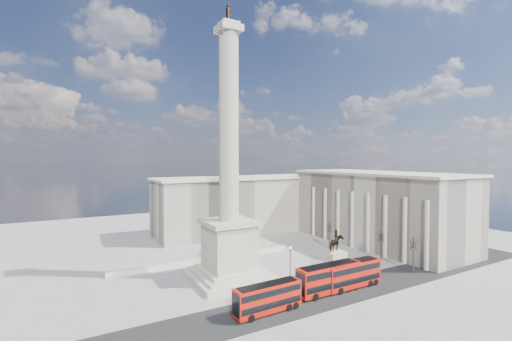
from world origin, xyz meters
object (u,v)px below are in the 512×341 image
object	(u,v)px
red_bus_a	(268,298)
red_bus_c	(352,274)
red_bus_b	(329,278)
pedestrian_walking	(324,281)
red_bus_d	(455,252)
pedestrian_standing	(331,272)
nelsons_column	(229,209)
pedestrian_crossing	(313,281)
victorian_lamp	(290,260)
equestrian_statue	(336,260)

from	to	relation	value
red_bus_a	red_bus_c	xyz separation A→B (m)	(17.47, 1.02, 0.18)
red_bus_b	pedestrian_walking	world-z (taller)	red_bus_b
red_bus_d	pedestrian_standing	bearing A→B (deg)	162.84
nelsons_column	pedestrian_crossing	bearing A→B (deg)	-44.87
red_bus_c	pedestrian_standing	distance (m)	6.46
red_bus_d	pedestrian_walking	world-z (taller)	red_bus_d
red_bus_d	victorian_lamp	xyz separation A→B (m)	(-36.43, 8.84, 1.37)
red_bus_d	pedestrian_standing	distance (m)	29.34
red_bus_c	pedestrian_crossing	size ratio (longest dim) A/B	6.32
red_bus_d	victorian_lamp	bearing A→B (deg)	162.25
equestrian_statue	pedestrian_standing	distance (m)	2.56
nelsons_column	equestrian_statue	size ratio (longest dim) A/B	5.51
red_bus_d	pedestrian_crossing	xyz separation A→B (m)	(-34.84, 4.15, -1.34)
nelsons_column	red_bus_b	size ratio (longest dim) A/B	4.23
red_bus_d	red_bus_c	bearing A→B (deg)	175.07
red_bus_a	victorian_lamp	xyz separation A→B (m)	(10.51, 9.44, 1.39)
pedestrian_walking	pedestrian_standing	size ratio (longest dim) A/B	0.99
red_bus_d	pedestrian_crossing	bearing A→B (deg)	169.09
nelsons_column	pedestrian_crossing	distance (m)	19.56
red_bus_a	red_bus_b	bearing A→B (deg)	3.04
pedestrian_standing	red_bus_a	bearing A→B (deg)	10.27
equestrian_statue	red_bus_a	bearing A→B (deg)	-161.51
red_bus_d	equestrian_statue	distance (m)	28.92
pedestrian_walking	pedestrian_crossing	xyz separation A→B (m)	(-1.77, 0.61, 0.07)
red_bus_a	red_bus_c	world-z (taller)	red_bus_c
pedestrian_walking	red_bus_c	bearing A→B (deg)	-61.37
pedestrian_crossing	nelsons_column	bearing A→B (deg)	20.52
red_bus_a	pedestrian_walking	bearing A→B (deg)	14.29
nelsons_column	victorian_lamp	size ratio (longest dim) A/B	8.13
victorian_lamp	pedestrian_walking	bearing A→B (deg)	-57.59
red_bus_b	pedestrian_standing	distance (m)	8.59
victorian_lamp	pedestrian_walking	distance (m)	6.86
victorian_lamp	pedestrian_standing	distance (m)	8.64
red_bus_a	pedestrian_crossing	size ratio (longest dim) A/B	5.88
red_bus_c	victorian_lamp	bearing A→B (deg)	129.19
pedestrian_standing	victorian_lamp	bearing A→B (deg)	-26.89
red_bus_a	equestrian_statue	size ratio (longest dim) A/B	1.16
red_bus_b	red_bus_c	distance (m)	4.96
equestrian_statue	pedestrian_crossing	size ratio (longest dim) A/B	5.06
pedestrian_crossing	equestrian_statue	bearing A→B (deg)	-101.91
red_bus_d	pedestrian_walking	xyz separation A→B (m)	(-33.07, 3.54, -1.41)
red_bus_d	victorian_lamp	distance (m)	37.52
equestrian_statue	pedestrian_standing	world-z (taller)	equestrian_statue
red_bus_a	pedestrian_crossing	distance (m)	13.07
red_bus_a	pedestrian_crossing	bearing A→B (deg)	19.11
victorian_lamp	pedestrian_crossing	world-z (taller)	victorian_lamp
pedestrian_standing	pedestrian_walking	bearing A→B (deg)	23.11
victorian_lamp	red_bus_a	bearing A→B (deg)	-138.07
red_bus_b	pedestrian_crossing	bearing A→B (deg)	96.47
pedestrian_walking	pedestrian_crossing	world-z (taller)	pedestrian_crossing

